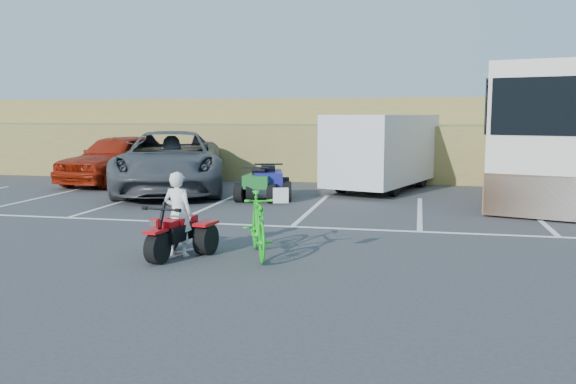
% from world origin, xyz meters
% --- Properties ---
extents(ground, '(100.00, 100.00, 0.00)m').
position_xyz_m(ground, '(0.00, 0.00, 0.00)').
color(ground, '#353538').
rests_on(ground, ground).
extents(parking_stripes, '(28.00, 5.16, 0.01)m').
position_xyz_m(parking_stripes, '(0.87, 4.07, 0.00)').
color(parking_stripes, white).
rests_on(parking_stripes, ground).
extents(grass_embankment, '(40.00, 8.50, 3.10)m').
position_xyz_m(grass_embankment, '(0.00, 15.48, 1.42)').
color(grass_embankment, olive).
rests_on(grass_embankment, ground).
extents(red_trike_atv, '(1.28, 1.57, 0.92)m').
position_xyz_m(red_trike_atv, '(-1.39, -0.79, 0.00)').
color(red_trike_atv, '#B40A10').
rests_on(red_trike_atv, ground).
extents(rider, '(0.58, 0.43, 1.46)m').
position_xyz_m(rider, '(-1.37, -0.64, 0.73)').
color(rider, white).
rests_on(rider, ground).
extents(green_dirt_bike, '(1.14, 1.90, 1.10)m').
position_xyz_m(green_dirt_bike, '(-0.01, -0.41, 0.55)').
color(green_dirt_bike, '#14BF19').
rests_on(green_dirt_bike, ground).
extents(grey_pickup, '(5.21, 7.45, 1.89)m').
position_xyz_m(grey_pickup, '(-4.95, 7.50, 0.94)').
color(grey_pickup, '#414348').
rests_on(grey_pickup, ground).
extents(red_car, '(2.92, 5.40, 1.74)m').
position_xyz_m(red_car, '(-7.64, 9.30, 0.87)').
color(red_car, maroon).
rests_on(red_car, ground).
extents(cargo_trailer, '(3.54, 5.52, 2.40)m').
position_xyz_m(cargo_trailer, '(1.52, 9.32, 1.30)').
color(cargo_trailer, silver).
rests_on(cargo_trailer, ground).
extents(rv_motorhome, '(5.44, 10.28, 3.59)m').
position_xyz_m(rv_motorhome, '(6.86, 8.99, 1.56)').
color(rv_motorhome, silver).
rests_on(rv_motorhome, ground).
extents(quad_atv_blue, '(1.64, 1.93, 1.09)m').
position_xyz_m(quad_atv_blue, '(-1.55, 6.44, 0.00)').
color(quad_atv_blue, navy).
rests_on(quad_atv_blue, ground).
extents(quad_atv_green, '(1.17, 1.55, 1.01)m').
position_xyz_m(quad_atv_green, '(-1.71, 6.20, 0.00)').
color(quad_atv_green, '#166121').
rests_on(quad_atv_green, ground).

